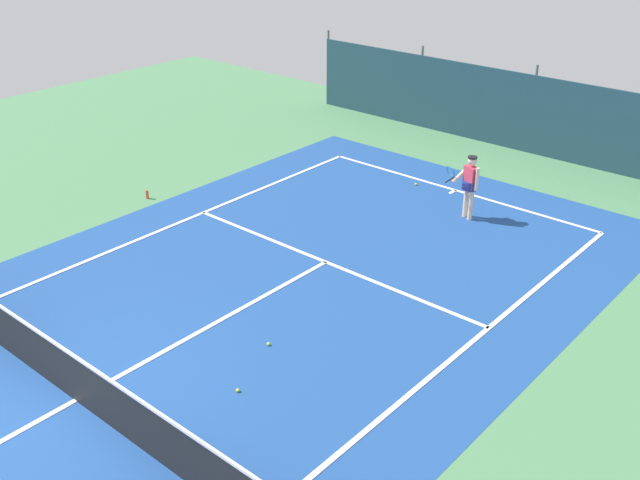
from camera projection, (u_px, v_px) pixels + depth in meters
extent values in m
plane|color=#4C8456|center=(76.00, 400.00, 12.41)|extent=(36.00, 36.00, 0.00)
cube|color=#1E478C|center=(76.00, 400.00, 12.40)|extent=(11.02, 26.60, 0.01)
cube|color=white|center=(455.00, 190.00, 20.47)|extent=(8.22, 0.10, 0.01)
cube|color=white|center=(326.00, 262.00, 16.74)|extent=(8.22, 0.10, 0.01)
cube|color=white|center=(76.00, 400.00, 12.40)|extent=(0.10, 12.80, 0.01)
cube|color=white|center=(453.00, 192.00, 20.37)|extent=(0.10, 0.30, 0.01)
cube|color=black|center=(72.00, 377.00, 12.19)|extent=(9.92, 0.03, 0.95)
cube|color=white|center=(68.00, 352.00, 11.97)|extent=(9.92, 0.04, 0.05)
cube|color=#1E3D4C|center=(530.00, 114.00, 22.74)|extent=(16.22, 0.06, 2.40)
cylinder|color=#595B60|center=(328.00, 68.00, 27.45)|extent=(0.08, 0.08, 2.70)
cylinder|color=#595B60|center=(420.00, 86.00, 25.09)|extent=(0.08, 0.08, 2.70)
cylinder|color=#595B60|center=(532.00, 109.00, 22.72)|extent=(0.08, 0.08, 2.70)
cube|color=#234C1E|center=(537.00, 130.00, 23.44)|extent=(14.60, 0.70, 1.10)
cylinder|color=beige|center=(471.00, 204.00, 18.62)|extent=(0.12, 0.12, 0.82)
cylinder|color=beige|center=(466.00, 202.00, 18.78)|extent=(0.12, 0.12, 0.82)
cylinder|color=navy|center=(470.00, 185.00, 18.48)|extent=(0.40, 0.40, 0.22)
cube|color=#D1384C|center=(471.00, 177.00, 18.39)|extent=(0.41, 0.32, 0.56)
sphere|color=beige|center=(472.00, 161.00, 18.20)|extent=(0.22, 0.22, 0.22)
cylinder|color=black|center=(473.00, 157.00, 18.16)|extent=(0.23, 0.23, 0.04)
cylinder|color=beige|center=(477.00, 179.00, 18.20)|extent=(0.09, 0.09, 0.58)
cylinder|color=beige|center=(461.00, 174.00, 18.51)|extent=(0.27, 0.52, 0.41)
cylinder|color=black|center=(450.00, 180.00, 18.47)|extent=(0.13, 0.27, 0.13)
torus|color=teal|center=(450.00, 171.00, 18.37)|extent=(0.33, 0.23, 0.29)
sphere|color=#CCDB33|center=(268.00, 344.00, 13.81)|extent=(0.07, 0.07, 0.07)
sphere|color=#CCDB33|center=(416.00, 184.00, 20.80)|extent=(0.07, 0.07, 0.07)
sphere|color=#CCDB33|center=(238.00, 390.00, 12.59)|extent=(0.07, 0.07, 0.07)
cylinder|color=#D84C38|center=(147.00, 194.00, 19.93)|extent=(0.08, 0.08, 0.24)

